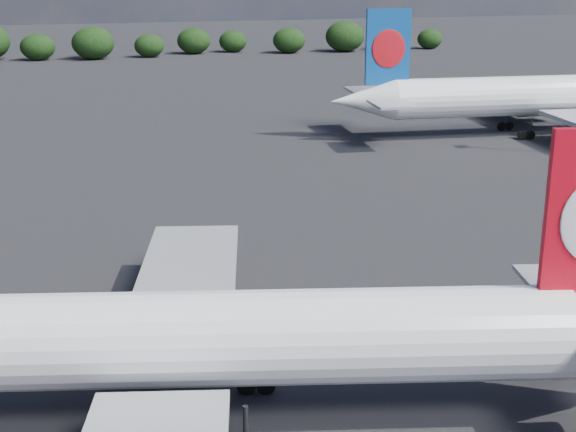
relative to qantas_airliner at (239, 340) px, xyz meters
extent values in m
plane|color=black|center=(-10.95, 56.75, -4.61)|extent=(500.00, 500.00, 0.00)
cylinder|color=white|center=(-1.57, 0.38, 0.15)|extent=(36.24, 13.14, 4.76)
cube|color=#AAACB2|center=(19.07, 0.76, 0.53)|extent=(5.50, 6.55, 0.29)
cube|color=#AAACB2|center=(-0.51, 12.85, -1.37)|extent=(10.49, 19.94, 0.52)
cylinder|color=red|center=(-3.48, 8.67, -2.61)|extent=(5.23, 3.62, 2.57)
cube|color=#AAACB2|center=(-3.48, 8.67, -1.94)|extent=(2.10, 0.77, 1.14)
cylinder|color=black|center=(-0.40, -2.84, -3.18)|extent=(0.32, 0.32, 2.38)
cylinder|color=black|center=(0.95, 2.71, -3.18)|extent=(0.32, 0.32, 2.38)
cylinder|color=black|center=(0.95, 2.71, -4.08)|extent=(1.12, 0.66, 1.05)
cylinder|color=black|center=(1.96, 2.46, -4.08)|extent=(1.12, 0.66, 1.05)
cylinder|color=white|center=(55.67, 60.54, 0.78)|extent=(41.25, 9.43, 5.38)
cone|color=white|center=(31.03, 63.00, 0.78)|extent=(9.11, 6.21, 5.38)
cube|color=#0D4693|center=(34.24, 62.68, 7.67)|extent=(5.95, 1.12, 9.69)
ellipsoid|color=red|center=(34.21, 62.36, 7.48)|extent=(4.52, 0.66, 4.95)
ellipsoid|color=red|center=(34.27, 63.00, 7.48)|extent=(4.52, 0.66, 4.95)
cube|color=#AAACB2|center=(32.58, 56.90, 1.21)|extent=(5.46, 6.91, 0.32)
cube|color=#AAACB2|center=(33.76, 68.68, 1.21)|extent=(5.46, 6.91, 0.32)
cube|color=#AAACB2|center=(59.21, 74.25, -0.94)|extent=(9.11, 22.13, 0.59)
cylinder|color=#AAACB2|center=(60.81, 68.68, -2.34)|extent=(5.65, 3.43, 2.91)
cube|color=#AAACB2|center=(60.81, 68.68, -1.59)|extent=(2.39, 0.56, 1.29)
cylinder|color=black|center=(53.21, 57.54, -2.99)|extent=(0.33, 0.33, 2.69)
cylinder|color=black|center=(53.21, 57.54, -4.01)|extent=(1.23, 0.60, 1.18)
cylinder|color=black|center=(52.03, 57.66, -4.01)|extent=(1.23, 0.60, 1.18)
cylinder|color=black|center=(53.85, 63.97, -2.99)|extent=(0.33, 0.33, 2.69)
cylinder|color=black|center=(53.85, 63.97, -4.01)|extent=(1.23, 0.60, 1.18)
cylinder|color=black|center=(52.67, 64.09, -4.01)|extent=(1.23, 0.60, 1.18)
cube|color=gold|center=(1.05, 178.75, -0.61)|extent=(5.00, 0.30, 3.00)
cylinder|color=gray|center=(1.05, 178.75, -3.36)|extent=(0.30, 0.30, 2.50)
ellipsoid|color=black|center=(-11.05, 174.61, -1.37)|extent=(8.42, 7.13, 6.48)
ellipsoid|color=black|center=(2.24, 172.88, -0.59)|extent=(10.44, 8.83, 8.03)
ellipsoid|color=black|center=(16.19, 173.95, -1.69)|extent=(7.58, 6.42, 5.83)
ellipsoid|color=black|center=(28.55, 179.13, -1.20)|extent=(8.84, 7.48, 6.80)
ellipsoid|color=black|center=(39.44, 180.55, -1.70)|extent=(7.54, 6.38, 5.80)
ellipsoid|color=black|center=(53.29, 173.84, -1.24)|extent=(8.75, 7.40, 6.73)
ellipsoid|color=black|center=(68.88, 173.24, -0.51)|extent=(10.65, 9.01, 8.19)
ellipsoid|color=black|center=(83.02, 174.13, -0.84)|extent=(9.80, 8.29, 7.54)
ellipsoid|color=black|center=(94.60, 174.09, -1.84)|extent=(7.20, 6.09, 5.54)
camera|label=1|loc=(-7.73, -35.26, 17.72)|focal=50.00mm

